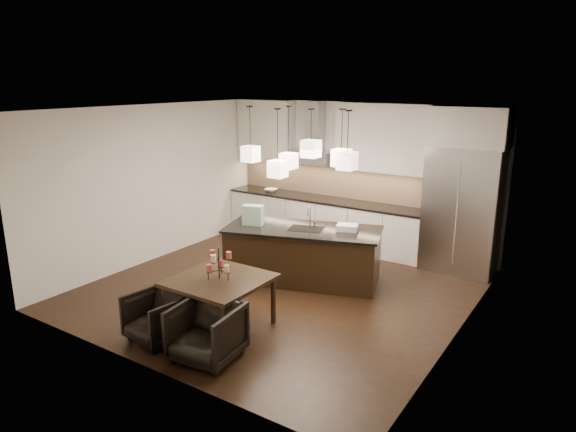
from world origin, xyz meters
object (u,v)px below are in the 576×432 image
Objects in this scene: dining_table at (220,303)px; armchair_right at (207,332)px; armchair_left at (157,317)px; refrigerator at (462,210)px; island_body at (303,255)px.

armchair_right is (0.39, -0.70, -0.01)m from dining_table.
refrigerator is at bearing 68.79° from armchair_left.
refrigerator is 4.47m from dining_table.
refrigerator is 5.29m from armchair_left.
armchair_right is (0.36, -2.73, -0.08)m from island_body.
refrigerator is 0.89× the size of island_body.
dining_table is at bearing 112.61° from armchair_right.
island_body is 2.77m from armchair_left.
armchair_left is 0.84m from armchair_right.
dining_table is 1.70× the size of armchair_left.
island_body is at bearing -136.99° from refrigerator.
armchair_left is (-2.49, -4.60, -0.76)m from refrigerator.
dining_table is (-0.03, -2.03, -0.08)m from island_body.
refrigerator is 2.85× the size of armchair_right.
armchair_left is (-0.44, -0.70, -0.04)m from dining_table.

